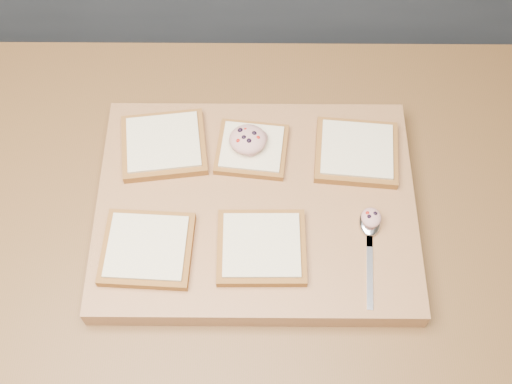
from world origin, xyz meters
TOP-DOWN VIEW (x-y plane):
  - ground at (0.00, 0.00)m, footprint 4.00×4.00m
  - island_counter at (0.00, 0.00)m, footprint 2.00×0.80m
  - cutting_board at (-0.01, 0.05)m, footprint 0.48×0.37m
  - bread_far_left at (-0.15, 0.14)m, footprint 0.14×0.14m
  - bread_far_center at (-0.01, 0.14)m, footprint 0.12×0.11m
  - bread_far_right at (0.15, 0.13)m, footprint 0.14×0.13m
  - bread_near_left at (-0.16, -0.04)m, footprint 0.13×0.12m
  - bread_near_center at (0.00, -0.03)m, footprint 0.13×0.12m
  - tuna_salad_dollop at (-0.02, 0.14)m, footprint 0.06×0.06m
  - spoon at (0.16, -0.00)m, footprint 0.04×0.16m
  - spoon_salad at (0.16, 0.01)m, footprint 0.03×0.03m

SIDE VIEW (x-z plane):
  - ground at x=0.00m, z-range 0.00..0.00m
  - island_counter at x=0.00m, z-range 0.00..0.90m
  - cutting_board at x=-0.01m, z-range 0.90..0.94m
  - spoon at x=0.16m, z-range 0.94..0.95m
  - bread_far_center at x=-0.01m, z-range 0.94..0.95m
  - bread_near_center at x=0.00m, z-range 0.94..0.96m
  - bread_far_right at x=0.15m, z-range 0.94..0.96m
  - bread_near_left at x=-0.16m, z-range 0.94..0.96m
  - bread_far_left at x=-0.15m, z-range 0.94..0.96m
  - spoon_salad at x=0.16m, z-range 0.95..0.97m
  - tuna_salad_dollop at x=-0.02m, z-range 0.95..0.98m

